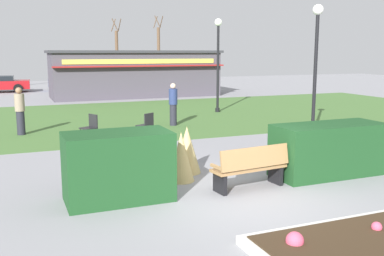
# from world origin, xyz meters

# --- Properties ---
(ground_plane) EXTENTS (80.00, 80.00, 0.00)m
(ground_plane) POSITION_xyz_m (0.00, 0.00, 0.00)
(ground_plane) COLOR gray
(lawn_patch) EXTENTS (36.00, 12.00, 0.01)m
(lawn_patch) POSITION_xyz_m (0.00, 11.98, 0.00)
(lawn_patch) COLOR #446B33
(lawn_patch) RESTS_ON ground_plane
(park_bench) EXTENTS (1.75, 0.70, 0.95)m
(park_bench) POSITION_xyz_m (0.45, 0.47, 0.48)
(park_bench) COLOR #9E7547
(park_bench) RESTS_ON ground_plane
(hedge_left) EXTENTS (2.07, 1.10, 1.37)m
(hedge_left) POSITION_xyz_m (-2.33, 0.84, 0.68)
(hedge_left) COLOR #19421E
(hedge_left) RESTS_ON ground_plane
(hedge_right) EXTENTS (2.72, 1.10, 1.23)m
(hedge_right) POSITION_xyz_m (2.73, 0.75, 0.62)
(hedge_right) COLOR #19421E
(hedge_right) RESTS_ON ground_plane
(ornamental_grass_behind_left) EXTENTS (0.68, 0.68, 1.15)m
(ornamental_grass_behind_left) POSITION_xyz_m (-0.32, 2.21, 0.57)
(ornamental_grass_behind_left) COLOR tan
(ornamental_grass_behind_left) RESTS_ON ground_plane
(ornamental_grass_behind_right) EXTENTS (0.60, 0.60, 1.14)m
(ornamental_grass_behind_right) POSITION_xyz_m (-0.71, 1.60, 0.57)
(ornamental_grass_behind_right) COLOR tan
(ornamental_grass_behind_right) RESTS_ON ground_plane
(ornamental_grass_behind_center) EXTENTS (0.57, 0.57, 0.99)m
(ornamental_grass_behind_center) POSITION_xyz_m (-0.33, 2.30, 0.49)
(ornamental_grass_behind_center) COLOR tan
(ornamental_grass_behind_center) RESTS_ON ground_plane
(ornamental_grass_behind_far) EXTENTS (0.56, 0.56, 0.93)m
(ornamental_grass_behind_far) POSITION_xyz_m (-1.15, 2.18, 0.47)
(ornamental_grass_behind_far) COLOR tan
(ornamental_grass_behind_far) RESTS_ON ground_plane
(lamppost_mid) EXTENTS (0.36, 0.36, 4.48)m
(lamppost_mid) POSITION_xyz_m (5.46, 4.91, 2.80)
(lamppost_mid) COLOR black
(lamppost_mid) RESTS_ON ground_plane
(lamppost_far) EXTENTS (0.36, 0.36, 4.48)m
(lamppost_far) POSITION_xyz_m (5.15, 11.94, 2.80)
(lamppost_far) COLOR black
(lamppost_far) RESTS_ON ground_plane
(trash_bin) EXTENTS (0.52, 0.52, 0.81)m
(trash_bin) POSITION_xyz_m (-3.04, 0.94, 0.41)
(trash_bin) COLOR #2D4233
(trash_bin) RESTS_ON ground_plane
(food_kiosk) EXTENTS (11.03, 4.08, 3.01)m
(food_kiosk) POSITION_xyz_m (3.48, 21.00, 1.51)
(food_kiosk) COLOR #47424C
(food_kiosk) RESTS_ON ground_plane
(cafe_chair_west) EXTENTS (0.59, 0.59, 0.89)m
(cafe_chair_west) POSITION_xyz_m (-1.84, 6.99, 0.53)
(cafe_chair_west) COLOR black
(cafe_chair_west) RESTS_ON ground_plane
(cafe_chair_east) EXTENTS (0.61, 0.61, 0.89)m
(cafe_chair_east) POSITION_xyz_m (-0.03, 6.65, 0.53)
(cafe_chair_east) COLOR black
(cafe_chair_east) RESTS_ON ground_plane
(person_strolling) EXTENTS (0.34, 0.34, 1.69)m
(person_strolling) POSITION_xyz_m (-3.93, 9.09, 0.86)
(person_strolling) COLOR #23232D
(person_strolling) RESTS_ON ground_plane
(person_standing) EXTENTS (0.34, 0.34, 1.69)m
(person_standing) POSITION_xyz_m (1.76, 8.96, 0.86)
(person_standing) COLOR #23232D
(person_standing) RESTS_ON ground_plane
(parked_car_center_slot) EXTENTS (4.23, 2.11, 1.20)m
(parked_car_center_slot) POSITION_xyz_m (0.61, 27.61, 0.64)
(parked_car_center_slot) COLOR navy
(parked_car_center_slot) RESTS_ON ground_plane
(tree_left_bg) EXTENTS (0.91, 0.96, 6.23)m
(tree_left_bg) POSITION_xyz_m (8.92, 32.71, 2.75)
(tree_left_bg) COLOR brown
(tree_left_bg) RESTS_ON ground_plane
(tree_center_bg) EXTENTS (0.91, 0.96, 5.84)m
(tree_center_bg) POSITION_xyz_m (4.89, 32.47, 2.56)
(tree_center_bg) COLOR brown
(tree_center_bg) RESTS_ON ground_plane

